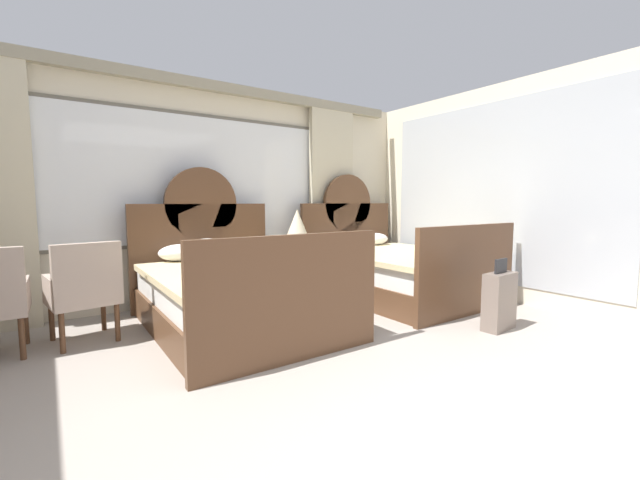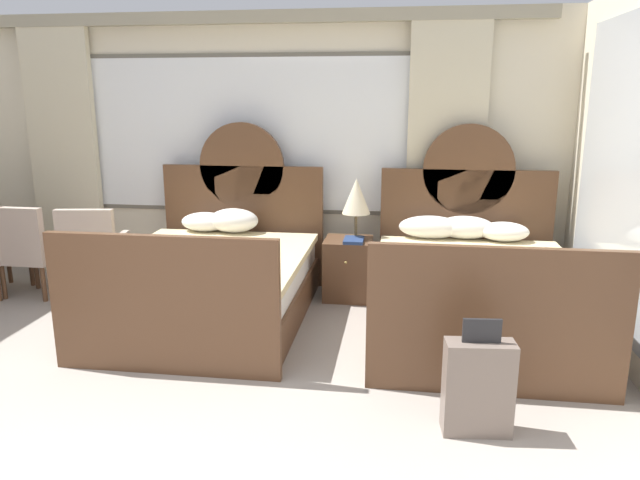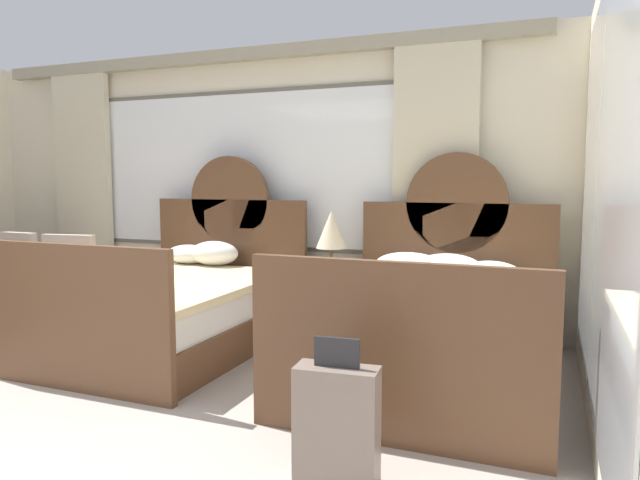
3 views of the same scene
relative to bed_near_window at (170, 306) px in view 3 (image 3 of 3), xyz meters
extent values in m
cube|color=beige|center=(0.02, 1.25, 1.00)|extent=(6.34, 0.07, 2.70)
cube|color=#646054|center=(0.02, 1.20, 1.16)|extent=(3.59, 0.02, 1.59)
cube|color=white|center=(0.02, 1.20, 1.16)|extent=(3.51, 0.02, 1.51)
cube|color=beige|center=(-1.95, 1.11, 0.95)|extent=(0.74, 0.08, 2.60)
cube|color=beige|center=(1.99, 1.11, 0.95)|extent=(0.74, 0.08, 2.60)
cube|color=#9C957E|center=(0.02, 1.11, 2.27)|extent=(5.83, 0.10, 0.12)
cube|color=beige|center=(3.22, -1.03, 1.00)|extent=(0.07, 4.49, 2.70)
cube|color=#B2B7BC|center=(3.18, -0.73, 1.00)|extent=(0.01, 3.14, 2.27)
cube|color=brown|center=(0.00, -0.05, -0.20)|extent=(1.55, 2.03, 0.30)
cube|color=white|center=(0.00, -0.05, 0.07)|extent=(1.49, 1.93, 0.23)
cube|color=beige|center=(0.00, -0.13, 0.21)|extent=(1.59, 1.83, 0.06)
cube|color=brown|center=(0.00, 0.99, 0.26)|extent=(1.63, 0.06, 1.21)
cylinder|color=brown|center=(0.00, 0.99, 0.86)|extent=(0.85, 0.06, 0.85)
cube|color=brown|center=(0.00, -1.09, 0.15)|extent=(1.63, 0.06, 0.99)
ellipsoid|color=white|center=(-0.32, 0.75, 0.34)|extent=(0.47, 0.33, 0.18)
ellipsoid|color=white|center=(-0.02, 0.74, 0.36)|extent=(0.48, 0.34, 0.23)
cube|color=brown|center=(2.21, -0.05, -0.20)|extent=(1.55, 2.03, 0.30)
cube|color=white|center=(2.21, -0.05, 0.07)|extent=(1.49, 1.93, 0.23)
cube|color=beige|center=(2.21, -0.13, 0.21)|extent=(1.59, 1.83, 0.06)
cube|color=brown|center=(2.21, 0.99, 0.26)|extent=(1.63, 0.06, 1.21)
cylinder|color=brown|center=(2.21, 0.99, 0.86)|extent=(0.85, 0.06, 0.85)
cube|color=brown|center=(2.21, -1.09, 0.15)|extent=(1.63, 0.06, 0.99)
ellipsoid|color=white|center=(1.87, 0.75, 0.35)|extent=(0.58, 0.26, 0.21)
ellipsoid|color=white|center=(2.19, 0.78, 0.35)|extent=(0.53, 0.28, 0.21)
ellipsoid|color=white|center=(2.53, 0.74, 0.33)|extent=(0.45, 0.29, 0.18)
cube|color=brown|center=(1.11, 0.67, -0.06)|extent=(0.44, 0.44, 0.57)
sphere|color=tan|center=(1.11, 0.44, 0.06)|extent=(0.02, 0.02, 0.02)
cylinder|color=brown|center=(1.17, 0.74, 0.24)|extent=(0.14, 0.14, 0.02)
cylinder|color=brown|center=(1.17, 0.74, 0.35)|extent=(0.03, 0.03, 0.22)
cone|color=beige|center=(1.17, 0.74, 0.63)|extent=(0.27, 0.27, 0.33)
cube|color=navy|center=(1.16, 0.59, 0.24)|extent=(0.18, 0.26, 0.03)
cube|color=#B29E8E|center=(-1.28, 0.37, 0.04)|extent=(0.59, 0.59, 0.10)
cube|color=#B29E8E|center=(-1.25, 0.15, 0.32)|extent=(0.53, 0.16, 0.45)
cube|color=#B29E8E|center=(-1.05, 0.41, 0.17)|extent=(0.13, 0.47, 0.16)
cube|color=#B29E8E|center=(-1.51, 0.34, 0.17)|extent=(0.13, 0.47, 0.16)
cylinder|color=brown|center=(-1.11, 0.61, -0.18)|extent=(0.04, 0.04, 0.34)
cylinder|color=brown|center=(-1.52, 0.55, -0.18)|extent=(0.04, 0.04, 0.34)
cylinder|color=brown|center=(-1.04, 0.20, -0.18)|extent=(0.04, 0.04, 0.34)
cylinder|color=brown|center=(-1.45, 0.13, -0.18)|extent=(0.04, 0.04, 0.34)
cube|color=#B29E8E|center=(-1.92, 0.37, 0.04)|extent=(0.53, 0.53, 0.10)
cube|color=#B29E8E|center=(-1.93, 0.15, 0.32)|extent=(0.52, 0.09, 0.45)
cube|color=#B29E8E|center=(-1.69, 0.37, 0.17)|extent=(0.07, 0.47, 0.16)
cube|color=#B29E8E|center=(-2.15, 0.38, 0.17)|extent=(0.07, 0.47, 0.16)
cylinder|color=brown|center=(-1.71, 0.58, -0.18)|extent=(0.04, 0.04, 0.34)
cylinder|color=brown|center=(-2.13, 0.59, -0.18)|extent=(0.04, 0.04, 0.34)
cylinder|color=brown|center=(-1.72, 0.16, -0.18)|extent=(0.04, 0.04, 0.34)
cylinder|color=brown|center=(-2.14, 0.17, -0.18)|extent=(0.04, 0.04, 0.34)
cube|color=#B29E8E|center=(-2.28, 0.37, 0.04)|extent=(0.66, 0.66, 0.10)
cube|color=#B29E8E|center=(-2.06, 0.30, 0.17)|extent=(0.21, 0.46, 0.16)
cube|color=#B29E8E|center=(-2.50, 0.45, 0.17)|extent=(0.21, 0.46, 0.16)
cylinder|color=brown|center=(-2.01, 0.50, -0.18)|extent=(0.04, 0.04, 0.34)
cylinder|color=brown|center=(-2.41, 0.64, -0.18)|extent=(0.04, 0.04, 0.34)
cube|color=#75665B|center=(2.06, -1.55, -0.07)|extent=(0.40, 0.20, 0.56)
cube|color=#232326|center=(2.06, -1.55, 0.28)|extent=(0.21, 0.04, 0.14)
cylinder|color=black|center=(1.90, -1.57, -0.32)|extent=(0.05, 0.02, 0.05)
camera|label=1|loc=(-1.51, -3.65, 0.89)|focal=22.23mm
camera|label=2|loc=(1.60, -4.70, 1.55)|focal=33.07mm
camera|label=3|loc=(2.94, -3.98, 1.07)|focal=32.46mm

